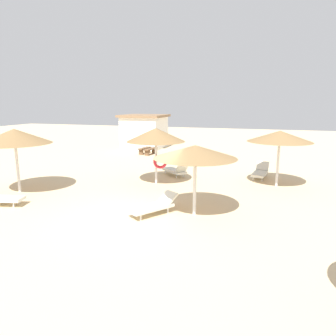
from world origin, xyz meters
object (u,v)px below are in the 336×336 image
at_px(lounger_1, 154,206).
at_px(lounger_3, 175,170).
at_px(parasol_0, 14,136).
at_px(parasol_1, 195,152).
at_px(beach_cabana, 144,131).
at_px(parasol_3, 156,135).
at_px(bench_0, 151,150).
at_px(parasol_2, 280,136).
at_px(lounger_2, 260,172).
at_px(bench_1, 145,149).

relative_size(lounger_1, lounger_3, 1.07).
bearing_deg(parasol_0, parasol_1, -2.95).
xyz_separation_m(lounger_3, beach_cabana, (-5.78, 9.66, 1.17)).
height_order(parasol_0, parasol_3, parasol_0).
distance_m(parasol_1, bench_0, 13.66).
bearing_deg(parasol_3, parasol_2, 13.12).
relative_size(parasol_1, beach_cabana, 0.78).
relative_size(parasol_1, parasol_2, 0.98).
bearing_deg(lounger_1, lounger_3, 99.26).
bearing_deg(lounger_2, bench_1, 148.06).
height_order(parasol_0, lounger_1, parasol_0).
bearing_deg(lounger_3, parasol_0, -138.55).
height_order(bench_0, bench_1, same).
relative_size(parasol_1, lounger_3, 1.63).
bearing_deg(bench_0, parasol_0, -99.51).
bearing_deg(lounger_1, parasol_0, 173.31).
xyz_separation_m(bench_0, beach_cabana, (-1.86, 3.30, 1.15)).
distance_m(parasol_2, lounger_2, 2.73).
bearing_deg(lounger_1, parasol_1, 14.99).
bearing_deg(beach_cabana, parasol_3, -65.18).
height_order(parasol_2, lounger_1, parasol_2).
distance_m(lounger_3, bench_1, 8.01).
xyz_separation_m(lounger_1, beach_cabana, (-6.76, 15.64, 1.18)).
xyz_separation_m(parasol_0, parasol_2, (11.14, 4.64, -0.11)).
xyz_separation_m(parasol_1, beach_cabana, (-8.17, 15.26, -0.81)).
height_order(parasol_2, lounger_2, parasol_2).
xyz_separation_m(parasol_0, lounger_2, (10.34, 6.17, -2.21)).
height_order(lounger_3, beach_cabana, beach_cabana).
bearing_deg(bench_1, lounger_1, -66.39).
distance_m(parasol_2, bench_0, 11.69).
bearing_deg(beach_cabana, parasol_1, -61.85).
xyz_separation_m(parasol_0, beach_cabana, (0.08, 14.84, -1.04)).
distance_m(parasol_1, lounger_2, 7.20).
xyz_separation_m(parasol_1, lounger_3, (-2.38, 5.60, -1.98)).
bearing_deg(bench_1, lounger_3, -55.59).
height_order(parasol_2, bench_0, parasol_2).
distance_m(parasol_3, lounger_3, 2.86).
distance_m(lounger_3, beach_cabana, 11.32).
relative_size(bench_1, beach_cabana, 0.41).
bearing_deg(parasol_1, bench_1, 119.51).
bearing_deg(parasol_1, lounger_2, 72.36).
distance_m(parasol_2, beach_cabana, 15.08).
relative_size(lounger_3, bench_0, 1.17).
relative_size(parasol_0, parasol_2, 1.05).
height_order(lounger_2, lounger_3, lounger_3).
bearing_deg(parasol_2, parasol_3, -166.88).
relative_size(parasol_3, lounger_3, 1.60).
relative_size(lounger_1, beach_cabana, 0.51).
xyz_separation_m(bench_0, bench_1, (-0.60, 0.25, 0.00)).
bearing_deg(bench_1, parasol_1, -60.49).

